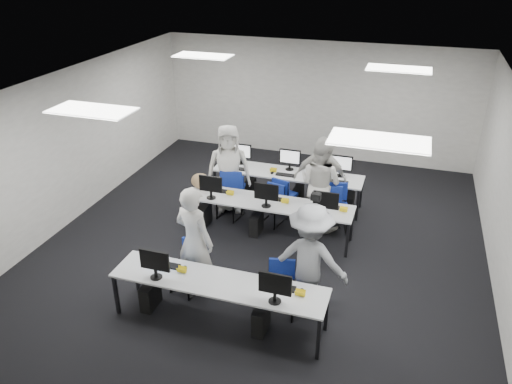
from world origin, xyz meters
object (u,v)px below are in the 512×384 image
(chair_1, at_px, (281,298))
(chair_2, at_px, (231,204))
(chair_6, at_px, (284,202))
(chair_4, at_px, (336,215))
(chair_3, at_px, (272,212))
(desk_front, at_px, (218,284))
(student_0, at_px, (194,241))
(desk_mid, at_px, (269,204))
(chair_7, at_px, (329,210))
(student_1, at_px, (320,184))
(chair_0, at_px, (188,276))
(photographer, at_px, (310,260))
(chair_5, at_px, (233,196))
(student_2, at_px, (229,169))
(student_3, at_px, (320,179))

(chair_1, relative_size, chair_2, 0.97)
(chair_6, bearing_deg, chair_4, 3.17)
(chair_3, bearing_deg, chair_2, -168.21)
(desk_front, height_order, student_0, student_0)
(desk_mid, height_order, chair_7, chair_7)
(chair_1, distance_m, student_1, 2.87)
(desk_front, relative_size, chair_0, 3.77)
(chair_4, relative_size, chair_7, 1.00)
(desk_front, height_order, chair_4, chair_4)
(photographer, bearing_deg, chair_6, -66.42)
(chair_4, xyz_separation_m, chair_7, (-0.17, 0.17, -0.00))
(chair_2, bearing_deg, chair_5, 112.01)
(chair_5, relative_size, student_1, 0.52)
(chair_2, xyz_separation_m, student_1, (1.80, 0.20, 0.65))
(chair_1, height_order, chair_2, chair_2)
(chair_0, bearing_deg, desk_front, -21.77)
(chair_2, height_order, chair_3, chair_2)
(chair_3, xyz_separation_m, chair_4, (1.27, 0.18, 0.03))
(chair_2, bearing_deg, chair_1, -44.91)
(student_1, bearing_deg, student_2, 20.27)
(chair_5, height_order, chair_7, chair_5)
(chair_4, bearing_deg, desk_mid, -165.44)
(chair_2, height_order, chair_5, chair_5)
(chair_4, relative_size, student_2, 0.49)
(desk_front, relative_size, chair_3, 3.95)
(student_1, xyz_separation_m, student_2, (-1.94, 0.11, 0.01))
(chair_7, xyz_separation_m, student_2, (-2.12, -0.04, 0.65))
(chair_0, xyz_separation_m, student_1, (1.62, 2.71, 0.66))
(student_0, bearing_deg, chair_3, -86.39)
(photographer, bearing_deg, student_0, 5.09)
(chair_3, bearing_deg, chair_6, 85.03)
(chair_6, relative_size, student_3, 0.47)
(student_0, bearing_deg, chair_4, -108.19)
(student_0, xyz_separation_m, student_2, (-0.47, 2.78, -0.00))
(chair_3, xyz_separation_m, student_2, (-1.02, 0.31, 0.68))
(chair_5, xyz_separation_m, student_2, (-0.08, 0.00, 0.63))
(chair_4, height_order, student_3, student_3)
(chair_3, bearing_deg, desk_mid, -68.59)
(chair_6, bearing_deg, student_1, -1.55)
(chair_4, distance_m, chair_6, 1.16)
(chair_7, xyz_separation_m, student_0, (-1.65, -2.83, 0.65))
(chair_3, bearing_deg, chair_4, 20.48)
(desk_mid, relative_size, chair_6, 3.78)
(chair_6, distance_m, student_1, 1.05)
(chair_2, xyz_separation_m, student_0, (0.33, -2.48, 0.66))
(student_0, bearing_deg, chair_2, -66.24)
(chair_2, relative_size, chair_5, 0.91)
(chair_3, height_order, chair_6, chair_6)
(chair_5, bearing_deg, chair_2, -89.90)
(chair_1, height_order, student_2, student_2)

